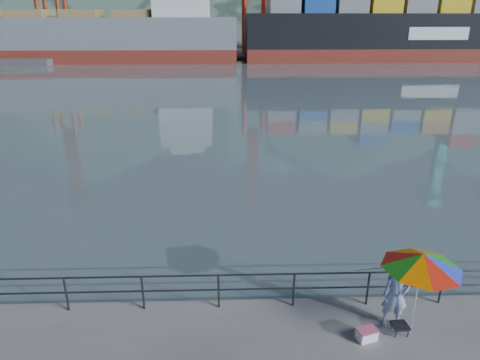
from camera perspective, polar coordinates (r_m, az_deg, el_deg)
name	(u,v)px	position (r m, az deg, el deg)	size (l,w,h in m)	color
harbor_water	(228,41)	(138.01, -1.58, 18.09)	(500.00, 280.00, 0.00)	slate
far_dock	(273,50)	(101.65, 4.45, 16.94)	(200.00, 40.00, 0.40)	#514F4C
guardrail	(256,290)	(11.73, 2.18, -14.44)	(22.00, 0.06, 1.03)	#2D3033
container_stacks	(374,36)	(107.40, 17.40, 17.89)	(58.00, 8.40, 7.80)	red
fisherman	(396,295)	(11.58, 20.03, -14.23)	(0.65, 0.42, 1.77)	#2F5389
beach_umbrella	(422,261)	(10.84, 23.15, -9.90)	(2.11, 2.11, 2.26)	white
folding_stool	(400,329)	(11.82, 20.52, -18.06)	(0.41, 0.41, 0.25)	black
cooler_bag	(367,335)	(11.40, 16.52, -19.19)	(0.45, 0.30, 0.26)	white
fishing_rod	(367,297)	(12.87, 16.51, -14.68)	(0.02, 0.02, 2.30)	black
bulk_carrier	(100,35)	(80.05, -18.17, 17.87)	(50.12, 8.67, 14.50)	maroon
container_ship	(435,24)	(86.60, 24.61, 18.35)	(63.14, 10.52, 18.10)	maroon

